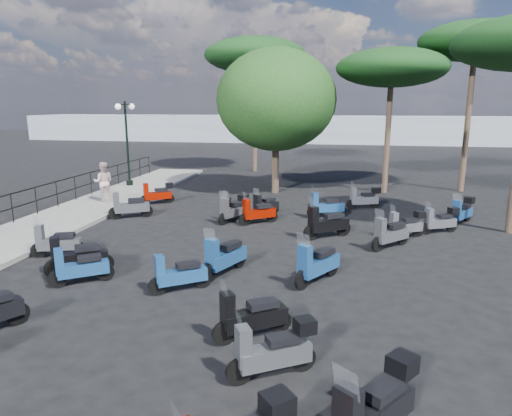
% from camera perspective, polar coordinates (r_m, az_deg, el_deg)
% --- Properties ---
extents(ground, '(120.00, 120.00, 0.00)m').
position_cam_1_polar(ground, '(12.47, -9.17, -8.18)').
color(ground, black).
rests_on(ground, ground).
extents(sidewalk, '(3.00, 30.00, 0.15)m').
position_cam_1_polar(sidewalk, '(18.01, -25.69, -2.46)').
color(sidewalk, '#64615F').
rests_on(sidewalk, ground).
extents(lamp_post_2, '(0.61, 1.26, 4.43)m').
position_cam_1_polar(lamp_post_2, '(25.35, -15.84, 8.42)').
color(lamp_post_2, black).
rests_on(lamp_post_2, sidewalk).
extents(pedestrian_far, '(1.05, 0.95, 1.77)m').
position_cam_1_polar(pedestrian_far, '(21.55, -18.53, 3.12)').
color(pedestrian_far, beige).
rests_on(pedestrian_far, sidewalk).
extents(scooter_2, '(1.35, 1.01, 1.26)m').
position_cam_1_polar(scooter_2, '(12.34, -21.19, -6.97)').
color(scooter_2, black).
rests_on(scooter_2, ground).
extents(scooter_3, '(1.53, 0.70, 1.25)m').
position_cam_1_polar(scooter_3, '(14.75, -23.67, -4.01)').
color(scooter_3, black).
rests_on(scooter_3, ground).
extents(scooter_4, '(1.54, 0.99, 1.37)m').
position_cam_1_polar(scooter_4, '(18.74, -15.53, 0.18)').
color(scooter_4, black).
rests_on(scooter_4, ground).
extents(scooter_5, '(1.37, 0.99, 1.24)m').
position_cam_1_polar(scooter_5, '(21.11, -12.23, 1.73)').
color(scooter_5, black).
rests_on(scooter_5, ground).
extents(scooter_8, '(0.90, 1.68, 1.42)m').
position_cam_1_polar(scooter_8, '(12.15, -3.99, -6.14)').
color(scooter_8, black).
rests_on(scooter_8, ground).
extents(scooter_9, '(1.56, 1.05, 1.40)m').
position_cam_1_polar(scooter_9, '(12.99, -21.45, -5.79)').
color(scooter_9, black).
rests_on(scooter_9, ground).
extents(scooter_10, '(0.92, 1.50, 1.29)m').
position_cam_1_polar(scooter_10, '(17.52, -2.82, -0.18)').
color(scooter_10, black).
rests_on(scooter_10, ground).
extents(scooter_11, '(1.36, 1.02, 1.27)m').
position_cam_1_polar(scooter_11, '(17.20, 0.18, -0.57)').
color(scooter_11, black).
rests_on(scooter_11, ground).
extents(scooter_14, '(1.43, 0.98, 1.27)m').
position_cam_1_polar(scooter_14, '(7.86, 2.16, -17.43)').
color(scooter_14, black).
rests_on(scooter_14, ground).
extents(scooter_15, '(1.34, 0.98, 1.24)m').
position_cam_1_polar(scooter_15, '(11.25, -9.66, -8.22)').
color(scooter_15, black).
rests_on(scooter_15, ground).
extents(scooter_16, '(1.57, 0.82, 1.31)m').
position_cam_1_polar(scooter_16, '(18.38, 8.74, 0.20)').
color(scooter_16, black).
rests_on(scooter_16, ground).
extents(scooter_17, '(0.96, 1.31, 1.22)m').
position_cam_1_polar(scooter_17, '(18.39, 1.12, 0.25)').
color(scooter_17, black).
rests_on(scooter_17, ground).
extents(scooter_20, '(1.42, 1.03, 1.31)m').
position_cam_1_polar(scooter_20, '(8.98, -0.66, -13.49)').
color(scooter_20, black).
rests_on(scooter_20, ground).
extents(scooter_21, '(1.08, 1.56, 1.42)m').
position_cam_1_polar(scooter_21, '(11.70, 7.60, -6.99)').
color(scooter_21, black).
rests_on(scooter_21, ground).
extents(scooter_22, '(1.56, 1.14, 1.45)m').
position_cam_1_polar(scooter_22, '(15.54, 8.79, -1.96)').
color(scooter_22, black).
rests_on(scooter_22, ground).
extents(scooter_23, '(1.45, 0.76, 1.21)m').
position_cam_1_polar(scooter_23, '(20.21, 13.34, 1.16)').
color(scooter_23, black).
rests_on(scooter_23, ground).
extents(scooter_25, '(1.24, 1.50, 1.41)m').
position_cam_1_polar(scooter_25, '(6.72, 14.52, -23.19)').
color(scooter_25, black).
rests_on(scooter_25, ground).
extents(scooter_27, '(1.24, 1.27, 1.34)m').
position_cam_1_polar(scooter_27, '(14.90, 16.39, -3.15)').
color(scooter_27, black).
rests_on(scooter_27, ground).
extents(scooter_28, '(1.07, 1.36, 1.26)m').
position_cam_1_polar(scooter_28, '(18.87, 24.36, -0.42)').
color(scooter_28, black).
rests_on(scooter_28, ground).
extents(scooter_29, '(1.36, 0.85, 1.18)m').
position_cam_1_polar(scooter_29, '(17.22, 22.01, -1.51)').
color(scooter_29, black).
rests_on(scooter_29, ground).
extents(scooter_30, '(0.96, 1.31, 1.22)m').
position_cam_1_polar(scooter_30, '(17.92, -2.56, -0.09)').
color(scooter_30, black).
rests_on(scooter_30, ground).
extents(scooter_31, '(1.36, 0.85, 1.18)m').
position_cam_1_polar(scooter_31, '(16.23, 18.20, -2.04)').
color(scooter_31, black).
rests_on(scooter_31, ground).
extents(broadleaf_tree, '(5.89, 5.89, 7.14)m').
position_cam_1_polar(broadleaf_tree, '(23.03, 2.53, 13.33)').
color(broadleaf_tree, '#38281E').
rests_on(broadleaf_tree, ground).
extents(pine_0, '(5.39, 5.39, 7.10)m').
position_cam_1_polar(pine_0, '(24.00, 16.63, 16.40)').
color(pine_0, '#38281E').
rests_on(pine_0, ground).
extents(pine_1, '(5.49, 5.49, 8.38)m').
position_cam_1_polar(pine_1, '(25.88, 25.78, 18.19)').
color(pine_1, '#38281E').
rests_on(pine_1, ground).
extents(pine_2, '(6.49, 6.49, 8.61)m').
position_cam_1_polar(pine_2, '(30.73, -0.15, 18.51)').
color(pine_2, '#38281E').
rests_on(pine_2, ground).
extents(distant_hills, '(70.00, 8.00, 3.00)m').
position_cam_1_polar(distant_hills, '(56.14, 6.61, 9.81)').
color(distant_hills, gray).
rests_on(distant_hills, ground).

